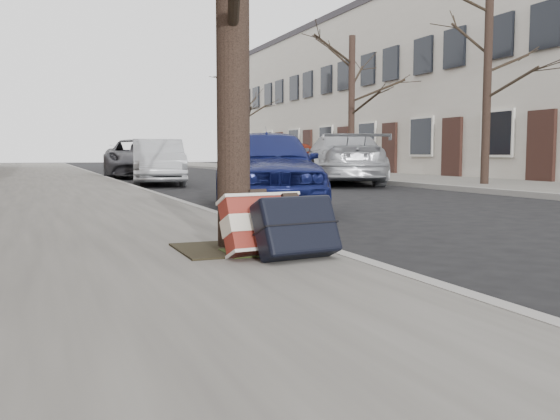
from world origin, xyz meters
name	(u,v)px	position (x,y,z in m)	size (l,w,h in m)	color
ground	(534,273)	(0.00, 0.00, 0.00)	(120.00, 120.00, 0.00)	black
near_sidewalk	(25,184)	(-3.70, 15.00, 0.06)	(5.00, 70.00, 0.12)	slate
far_sidewalk	(386,178)	(7.80, 15.00, 0.06)	(4.00, 70.00, 0.12)	slate
house_far	(494,83)	(13.15, 16.00, 3.60)	(6.70, 40.00, 7.20)	#B5AFA2
dirt_patch	(231,248)	(-2.00, 1.20, 0.13)	(0.85, 0.85, 0.01)	black
suitcase_red	(264,225)	(-1.87, 0.80, 0.36)	(0.61, 0.17, 0.44)	maroon
suitcase_navy	(296,227)	(-1.70, 0.57, 0.36)	(0.62, 0.20, 0.44)	black
car_near_front	(265,168)	(0.02, 5.88, 0.66)	(1.57, 3.90, 1.33)	#111852
car_near_mid	(158,162)	(-0.18, 14.15, 0.65)	(1.38, 3.95, 1.30)	#B8BBC0
car_near_back	(137,158)	(0.09, 19.84, 0.71)	(2.34, 5.07, 1.41)	#3C3C41
car_far_front	(340,159)	(4.73, 12.44, 0.72)	(2.01, 4.95, 1.44)	#9C9FA4
car_far_back	(282,159)	(4.67, 16.79, 0.68)	(1.60, 3.97, 1.35)	maroon
tree_far_a	(487,88)	(7.20, 9.25, 2.53)	(0.21, 0.21, 4.81)	black
tree_far_b	(352,106)	(7.20, 16.44, 2.59)	(0.23, 0.23, 4.94)	black
tree_far_c	(245,119)	(7.20, 28.50, 2.73)	(0.23, 0.23, 5.23)	black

